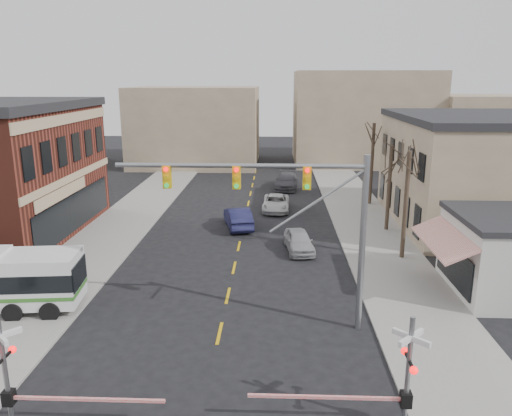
{
  "coord_description": "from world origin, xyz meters",
  "views": [
    {
      "loc": [
        2.44,
        -18.15,
        11.11
      ],
      "look_at": [
        1.29,
        10.97,
        3.5
      ],
      "focal_mm": 35.0,
      "sensor_mm": 36.0,
      "label": 1
    }
  ],
  "objects_px": {
    "car_b": "(238,218)",
    "car_d": "(286,181)",
    "rr_crossing_east": "(394,375)",
    "pedestrian_far": "(43,273)",
    "car_a": "(299,241)",
    "pedestrian_near": "(52,300)",
    "traffic_signal_mast": "(296,205)",
    "car_c": "(276,203)",
    "rr_crossing_west": "(19,374)"
  },
  "relations": [
    {
      "from": "pedestrian_near",
      "to": "rr_crossing_east",
      "type": "bearing_deg",
      "value": -110.03
    },
    {
      "from": "car_c",
      "to": "rr_crossing_west",
      "type": "bearing_deg",
      "value": -104.26
    },
    {
      "from": "rr_crossing_west",
      "to": "pedestrian_near",
      "type": "bearing_deg",
      "value": 107.51
    },
    {
      "from": "traffic_signal_mast",
      "to": "car_b",
      "type": "bearing_deg",
      "value": 103.37
    },
    {
      "from": "car_a",
      "to": "pedestrian_far",
      "type": "bearing_deg",
      "value": -161.89
    },
    {
      "from": "car_a",
      "to": "car_c",
      "type": "relative_size",
      "value": 0.86
    },
    {
      "from": "traffic_signal_mast",
      "to": "pedestrian_far",
      "type": "distance_m",
      "value": 14.67
    },
    {
      "from": "car_a",
      "to": "pedestrian_near",
      "type": "bearing_deg",
      "value": -148.21
    },
    {
      "from": "traffic_signal_mast",
      "to": "rr_crossing_east",
      "type": "bearing_deg",
      "value": -66.56
    },
    {
      "from": "rr_crossing_east",
      "to": "car_a",
      "type": "xyz_separation_m",
      "value": [
        -2.25,
        17.21,
        -1.27
      ]
    },
    {
      "from": "pedestrian_far",
      "to": "rr_crossing_west",
      "type": "bearing_deg",
      "value": -88.93
    },
    {
      "from": "car_a",
      "to": "pedestrian_near",
      "type": "relative_size",
      "value": 2.64
    },
    {
      "from": "rr_crossing_west",
      "to": "car_d",
      "type": "xyz_separation_m",
      "value": [
        9.28,
        36.98,
        -1.19
      ]
    },
    {
      "from": "car_c",
      "to": "pedestrian_near",
      "type": "distance_m",
      "value": 22.96
    },
    {
      "from": "rr_crossing_east",
      "to": "car_a",
      "type": "distance_m",
      "value": 17.4
    },
    {
      "from": "car_b",
      "to": "car_d",
      "type": "height_order",
      "value": "car_b"
    },
    {
      "from": "pedestrian_near",
      "to": "car_d",
      "type": "bearing_deg",
      "value": -15.03
    },
    {
      "from": "car_c",
      "to": "car_d",
      "type": "distance_m",
      "value": 9.02
    },
    {
      "from": "car_c",
      "to": "car_d",
      "type": "xyz_separation_m",
      "value": [
        1.08,
        8.96,
        0.11
      ]
    },
    {
      "from": "rr_crossing_east",
      "to": "car_d",
      "type": "distance_m",
      "value": 36.69
    },
    {
      "from": "traffic_signal_mast",
      "to": "car_c",
      "type": "height_order",
      "value": "traffic_signal_mast"
    },
    {
      "from": "rr_crossing_east",
      "to": "pedestrian_near",
      "type": "xyz_separation_m",
      "value": [
        -14.39,
        7.25,
        -1.07
      ]
    },
    {
      "from": "car_b",
      "to": "pedestrian_near",
      "type": "distance_m",
      "value": 17.02
    },
    {
      "from": "traffic_signal_mast",
      "to": "car_a",
      "type": "height_order",
      "value": "traffic_signal_mast"
    },
    {
      "from": "car_c",
      "to": "car_a",
      "type": "bearing_deg",
      "value": -79.62
    },
    {
      "from": "car_d",
      "to": "rr_crossing_east",
      "type": "bearing_deg",
      "value": -80.32
    },
    {
      "from": "rr_crossing_west",
      "to": "car_a",
      "type": "bearing_deg",
      "value": 61.11
    },
    {
      "from": "rr_crossing_west",
      "to": "car_c",
      "type": "bearing_deg",
      "value": 73.69
    },
    {
      "from": "traffic_signal_mast",
      "to": "car_d",
      "type": "relative_size",
      "value": 2.01
    },
    {
      "from": "rr_crossing_west",
      "to": "car_c",
      "type": "xyz_separation_m",
      "value": [
        8.2,
        28.02,
        -1.3
      ]
    },
    {
      "from": "traffic_signal_mast",
      "to": "pedestrian_far",
      "type": "height_order",
      "value": "traffic_signal_mast"
    },
    {
      "from": "rr_crossing_west",
      "to": "car_d",
      "type": "distance_m",
      "value": 38.15
    },
    {
      "from": "traffic_signal_mast",
      "to": "car_b",
      "type": "distance_m",
      "value": 16.84
    },
    {
      "from": "car_b",
      "to": "pedestrian_far",
      "type": "xyz_separation_m",
      "value": [
        -9.63,
        -11.95,
        0.17
      ]
    },
    {
      "from": "pedestrian_far",
      "to": "pedestrian_near",
      "type": "bearing_deg",
      "value": -80.02
    },
    {
      "from": "rr_crossing_east",
      "to": "car_d",
      "type": "height_order",
      "value": "rr_crossing_east"
    },
    {
      "from": "car_d",
      "to": "pedestrian_far",
      "type": "relative_size",
      "value": 3.21
    },
    {
      "from": "rr_crossing_west",
      "to": "car_a",
      "type": "relative_size",
      "value": 1.36
    },
    {
      "from": "car_d",
      "to": "pedestrian_far",
      "type": "distance_m",
      "value": 29.43
    },
    {
      "from": "car_c",
      "to": "pedestrian_near",
      "type": "bearing_deg",
      "value": -115.49
    },
    {
      "from": "car_d",
      "to": "pedestrian_near",
      "type": "height_order",
      "value": "pedestrian_near"
    },
    {
      "from": "car_a",
      "to": "pedestrian_far",
      "type": "relative_size",
      "value": 2.45
    },
    {
      "from": "car_b",
      "to": "car_c",
      "type": "xyz_separation_m",
      "value": [
        2.88,
        5.2,
        -0.12
      ]
    },
    {
      "from": "rr_crossing_west",
      "to": "pedestrian_near",
      "type": "height_order",
      "value": "rr_crossing_west"
    },
    {
      "from": "rr_crossing_west",
      "to": "pedestrian_near",
      "type": "xyz_separation_m",
      "value": [
        -2.42,
        7.66,
        -1.07
      ]
    },
    {
      "from": "traffic_signal_mast",
      "to": "pedestrian_far",
      "type": "xyz_separation_m",
      "value": [
        -13.35,
        3.7,
        -4.82
      ]
    },
    {
      "from": "rr_crossing_west",
      "to": "pedestrian_far",
      "type": "distance_m",
      "value": 11.74
    },
    {
      "from": "pedestrian_far",
      "to": "rr_crossing_east",
      "type": "bearing_deg",
      "value": -53.29
    },
    {
      "from": "rr_crossing_east",
      "to": "pedestrian_far",
      "type": "xyz_separation_m",
      "value": [
        -16.28,
        10.46,
        -1.01
      ]
    },
    {
      "from": "car_b",
      "to": "car_d",
      "type": "xyz_separation_m",
      "value": [
        3.96,
        14.16,
        -0.01
      ]
    }
  ]
}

